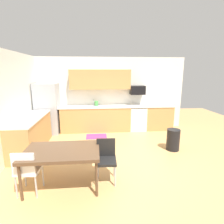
% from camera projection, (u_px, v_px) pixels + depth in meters
% --- Properties ---
extents(ground_plane, '(12.00, 12.00, 0.00)m').
position_uv_depth(ground_plane, '(116.00, 159.00, 4.54)').
color(ground_plane, tan).
extents(wall_back, '(5.80, 0.10, 2.70)m').
position_uv_depth(wall_back, '(108.00, 94.00, 6.81)').
color(wall_back, white).
rests_on(wall_back, ground).
extents(cabinet_run_back, '(2.53, 0.60, 0.90)m').
position_uv_depth(cabinet_run_back, '(96.00, 119.00, 6.63)').
color(cabinet_run_back, tan).
rests_on(cabinet_run_back, ground).
extents(cabinet_run_back_right, '(1.02, 0.60, 0.90)m').
position_uv_depth(cabinet_run_back_right, '(158.00, 118.00, 6.84)').
color(cabinet_run_back_right, tan).
rests_on(cabinet_run_back_right, ground).
extents(cabinet_run_left, '(0.60, 2.00, 0.90)m').
position_uv_depth(cabinet_run_left, '(31.00, 134.00, 5.01)').
color(cabinet_run_left, tan).
rests_on(cabinet_run_left, ground).
extents(countertop_back, '(4.80, 0.64, 0.04)m').
position_uv_depth(countertop_back, '(109.00, 106.00, 6.57)').
color(countertop_back, silver).
rests_on(countertop_back, cabinet_run_back).
extents(countertop_left, '(0.64, 2.00, 0.04)m').
position_uv_depth(countertop_left, '(30.00, 118.00, 4.91)').
color(countertop_left, silver).
rests_on(countertop_left, cabinet_run_left).
extents(upper_cabinets_back, '(2.20, 0.34, 0.70)m').
position_uv_depth(upper_cabinets_back, '(100.00, 79.00, 6.45)').
color(upper_cabinets_back, tan).
extents(refrigerator, '(0.76, 0.70, 1.78)m').
position_uv_depth(refrigerator, '(48.00, 109.00, 6.31)').
color(refrigerator, '#9EA0A5').
rests_on(refrigerator, ground).
extents(oven_range, '(0.60, 0.60, 0.91)m').
position_uv_depth(oven_range, '(137.00, 118.00, 6.76)').
color(oven_range, white).
rests_on(oven_range, ground).
extents(microwave, '(0.54, 0.36, 0.32)m').
position_uv_depth(microwave, '(137.00, 90.00, 6.63)').
color(microwave, black).
extents(sink_basin, '(0.48, 0.40, 0.14)m').
position_uv_depth(sink_basin, '(94.00, 108.00, 6.53)').
color(sink_basin, '#A5A8AD').
rests_on(sink_basin, countertop_back).
extents(sink_faucet, '(0.02, 0.02, 0.24)m').
position_uv_depth(sink_faucet, '(94.00, 103.00, 6.67)').
color(sink_faucet, '#B2B5BA').
rests_on(sink_faucet, countertop_back).
extents(dining_table, '(1.40, 0.90, 0.73)m').
position_uv_depth(dining_table, '(62.00, 153.00, 3.36)').
color(dining_table, brown).
rests_on(dining_table, ground).
extents(chair_near_table, '(0.42, 0.42, 0.85)m').
position_uv_depth(chair_near_table, '(106.00, 157.00, 3.56)').
color(chair_near_table, black).
rests_on(chair_near_table, ground).
extents(chair_far_side, '(0.42, 0.42, 0.85)m').
position_uv_depth(chair_far_side, '(27.00, 169.00, 3.12)').
color(chair_far_side, white).
rests_on(chair_far_side, ground).
extents(trash_bin, '(0.36, 0.36, 0.60)m').
position_uv_depth(trash_bin, '(173.00, 140.00, 5.01)').
color(trash_bin, black).
rests_on(trash_bin, ground).
extents(floor_mat, '(0.70, 0.50, 0.01)m').
position_uv_depth(floor_mat, '(96.00, 136.00, 6.10)').
color(floor_mat, '#CC3372').
rests_on(floor_mat, ground).
extents(kettle, '(0.14, 0.14, 0.20)m').
position_uv_depth(kettle, '(96.00, 104.00, 6.55)').
color(kettle, '#4CA54C').
rests_on(kettle, countertop_back).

